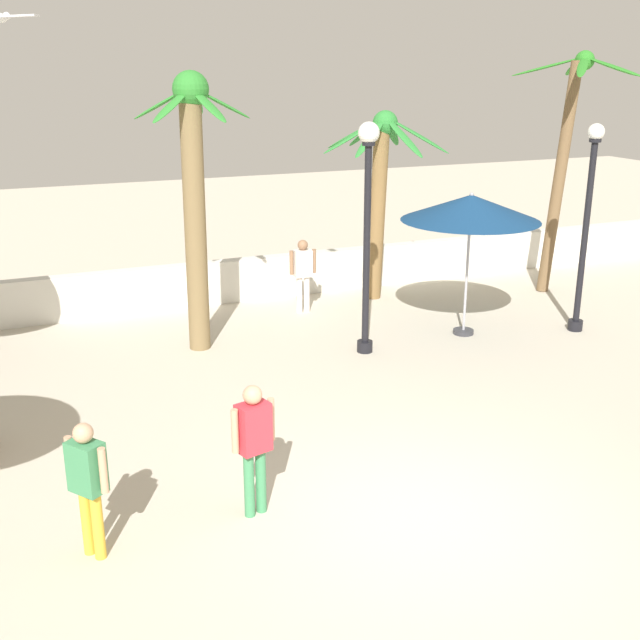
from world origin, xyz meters
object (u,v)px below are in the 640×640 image
object	(u,v)px
palm_tree_2	(194,186)
seagull_0	(1,17)
lamp_post_0	(586,222)
patio_umbrella_3	(471,208)
palm_tree_1	(567,143)
lamp_post_1	(367,217)
palm_tree_3	(380,179)
guest_0	(88,478)
guest_1	(254,438)
guest_2	(303,269)

from	to	relation	value
palm_tree_2	seagull_0	bearing A→B (deg)	-149.65
palm_tree_2	lamp_post_0	distance (m)	7.22
lamp_post_0	patio_umbrella_3	bearing A→B (deg)	162.88
palm_tree_2	seagull_0	world-z (taller)	seagull_0
palm_tree_2	lamp_post_0	world-z (taller)	palm_tree_2
palm_tree_1	lamp_post_1	size ratio (longest dim) A/B	1.29
palm_tree_2	palm_tree_3	distance (m)	4.74
lamp_post_0	guest_0	size ratio (longest dim) A/B	2.57
guest_1	lamp_post_1	bearing A→B (deg)	51.07
palm_tree_1	palm_tree_3	distance (m)	4.18
palm_tree_3	lamp_post_1	bearing A→B (deg)	-120.51
lamp_post_0	lamp_post_1	xyz separation A→B (m)	(-4.29, 0.50, 0.30)
palm_tree_1	seagull_0	bearing A→B (deg)	-168.41
palm_tree_1	guest_0	xyz separation A→B (m)	(-11.04, -6.40, -2.37)
palm_tree_3	guest_2	xyz separation A→B (m)	(-1.94, -0.41, -1.68)
palm_tree_1	lamp_post_1	distance (m)	6.16
patio_umbrella_3	guest_1	xyz separation A→B (m)	(-5.63, -4.44, -1.46)
patio_umbrella_3	guest_1	bearing A→B (deg)	-141.76
palm_tree_3	seagull_0	bearing A→B (deg)	-155.36
palm_tree_1	guest_0	distance (m)	12.98
guest_1	seagull_0	bearing A→B (deg)	116.57
palm_tree_1	guest_2	bearing A→B (deg)	174.15
patio_umbrella_3	guest_0	bearing A→B (deg)	-148.53
patio_umbrella_3	seagull_0	size ratio (longest dim) A/B	2.86
palm_tree_3	guest_0	world-z (taller)	palm_tree_3
guest_0	guest_1	size ratio (longest dim) A/B	0.96
lamp_post_0	seagull_0	world-z (taller)	seagull_0
palm_tree_3	patio_umbrella_3	bearing A→B (deg)	-82.10
patio_umbrella_3	palm_tree_1	world-z (taller)	palm_tree_1
palm_tree_1	lamp_post_1	bearing A→B (deg)	-160.90
guest_1	seagull_0	world-z (taller)	seagull_0
palm_tree_3	lamp_post_0	world-z (taller)	palm_tree_3
guest_1	guest_2	world-z (taller)	guest_1
palm_tree_1	palm_tree_3	size ratio (longest dim) A/B	1.29
patio_umbrella_3	palm_tree_3	bearing A→B (deg)	97.90
lamp_post_1	guest_1	world-z (taller)	lamp_post_1
guest_1	guest_2	size ratio (longest dim) A/B	1.04
patio_umbrella_3	guest_1	world-z (taller)	patio_umbrella_3
guest_0	lamp_post_1	bearing A→B (deg)	39.86
lamp_post_0	guest_0	world-z (taller)	lamp_post_0
palm_tree_2	guest_1	world-z (taller)	palm_tree_2
patio_umbrella_3	guest_2	distance (m)	3.70
patio_umbrella_3	seagull_0	xyz separation A→B (m)	(-7.62, -0.46, 3.07)
guest_2	seagull_0	bearing A→B (deg)	-151.20
lamp_post_0	lamp_post_1	world-z (taller)	lamp_post_1
patio_umbrella_3	lamp_post_1	bearing A→B (deg)	-175.96
lamp_post_1	seagull_0	bearing A→B (deg)	-176.80
patio_umbrella_3	guest_2	world-z (taller)	patio_umbrella_3
patio_umbrella_3	palm_tree_2	world-z (taller)	palm_tree_2
patio_umbrella_3	guest_2	xyz separation A→B (m)	(-2.33, 2.45, -1.50)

